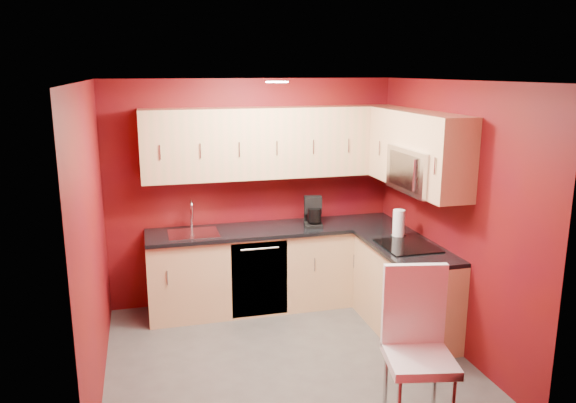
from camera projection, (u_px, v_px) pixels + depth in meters
name	position (u px, v px, depth m)	size (l,w,h in m)	color
floor	(286.00, 358.00, 5.17)	(3.20, 3.20, 0.00)	#514F4C
ceiling	(286.00, 81.00, 4.60)	(3.20, 3.20, 0.00)	white
wall_back	(252.00, 192.00, 6.30)	(3.20, 3.20, 0.00)	#660F09
wall_front	(346.00, 292.00, 3.47)	(3.20, 3.20, 0.00)	#660F09
wall_left	(92.00, 241.00, 4.49)	(3.00, 3.00, 0.00)	#660F09
wall_right	(450.00, 216.00, 5.28)	(3.00, 3.00, 0.00)	#660F09
base_cabinets_back	(276.00, 268.00, 6.25)	(2.80, 0.60, 0.87)	#E0B980
base_cabinets_right	(405.00, 290.00, 5.63)	(0.60, 1.30, 0.87)	#E0B980
countertop_back	(276.00, 229.00, 6.13)	(2.80, 0.63, 0.04)	black
countertop_right	(406.00, 247.00, 5.51)	(0.63, 1.27, 0.04)	black
upper_cabinets_back	(273.00, 142.00, 6.05)	(2.80, 0.35, 0.75)	tan
upper_cabinets_right	(415.00, 143.00, 5.51)	(0.35, 1.55, 0.75)	tan
microwave	(422.00, 170.00, 5.32)	(0.42, 0.76, 0.42)	silver
cooktop	(408.00, 246.00, 5.47)	(0.50, 0.55, 0.01)	black
sink	(193.00, 230.00, 5.91)	(0.52, 0.42, 0.35)	silver
dishwasher_front	(260.00, 279.00, 5.92)	(0.60, 0.02, 0.82)	black
downlight	(277.00, 82.00, 4.88)	(0.20, 0.20, 0.01)	white
coffee_maker	(313.00, 212.00, 6.15)	(0.19, 0.26, 0.32)	black
napkin_holder	(313.00, 215.00, 6.36)	(0.13, 0.13, 0.14)	black
paper_towel	(399.00, 224.00, 5.75)	(0.16, 0.16, 0.29)	white
dining_chair	(420.00, 351.00, 4.08)	(0.48, 0.50, 1.18)	white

